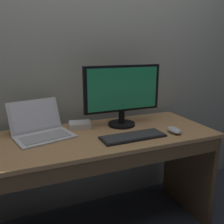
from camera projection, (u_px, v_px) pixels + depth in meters
desk at (102, 165)px, 1.61m from camera, size 1.50×0.61×0.74m
laptop_silver at (40, 128)px, 1.54m from camera, size 0.41×0.39×0.21m
external_monitor at (123, 94)px, 1.67m from camera, size 0.56×0.19×0.43m
wired_keyboard at (133, 136)px, 1.50m from camera, size 0.41×0.16×0.02m
computer_mouse at (174, 130)px, 1.58m from camera, size 0.07×0.12×0.04m
external_drive_box at (80, 125)px, 1.69m from camera, size 0.17×0.14×0.04m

